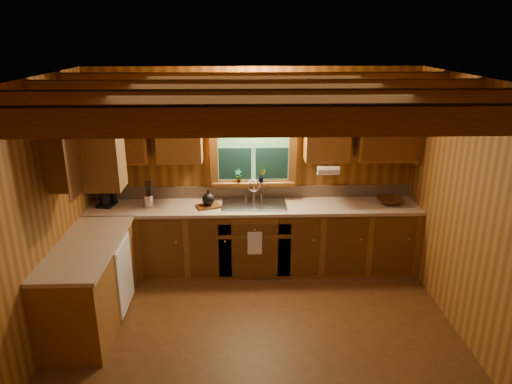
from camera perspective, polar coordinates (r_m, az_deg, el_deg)
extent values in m
plane|color=#522F13|center=(4.97, 0.31, -18.01)|extent=(4.20, 4.20, 0.00)
plane|color=brown|center=(3.99, 0.38, 13.36)|extent=(4.20, 4.20, 0.00)
plane|color=brown|center=(6.11, -0.33, 2.91)|extent=(4.20, 0.00, 4.20)
plane|color=brown|center=(2.67, 1.97, -20.23)|extent=(4.20, 0.00, 4.20)
plane|color=brown|center=(4.73, -26.06, -3.99)|extent=(0.00, 3.80, 3.80)
plane|color=brown|center=(4.87, 25.94, -3.36)|extent=(0.00, 3.80, 3.80)
cube|color=brown|center=(2.82, 1.31, 8.74)|extent=(4.20, 0.14, 0.18)
cube|color=brown|center=(3.61, 0.62, 11.00)|extent=(4.20, 0.14, 0.18)
cube|color=brown|center=(4.40, 0.17, 12.45)|extent=(4.20, 0.14, 0.18)
cube|color=brown|center=(5.19, -0.14, 13.45)|extent=(4.20, 0.14, 0.18)
cube|color=brown|center=(6.12, -0.24, -5.75)|extent=(4.20, 0.62, 0.86)
cube|color=brown|center=(5.39, -19.63, -10.62)|extent=(0.62, 1.60, 0.86)
cube|color=tan|center=(5.95, -0.24, -1.81)|extent=(4.20, 0.66, 0.04)
cube|color=tan|center=(5.18, -20.07, -6.28)|extent=(0.64, 1.60, 0.04)
cube|color=tan|center=(6.19, -0.32, 0.03)|extent=(4.20, 0.02, 0.16)
cube|color=white|center=(5.47, -15.78, -9.73)|extent=(0.02, 0.60, 0.80)
cube|color=brown|center=(6.01, -16.84, 7.14)|extent=(0.78, 0.34, 0.78)
cube|color=brown|center=(5.86, -9.40, 7.41)|extent=(0.55, 0.34, 0.78)
cube|color=brown|center=(5.91, 8.74, 7.54)|extent=(0.55, 0.34, 0.78)
cube|color=brown|center=(6.10, 16.02, 7.38)|extent=(0.78, 0.34, 0.78)
cube|color=brown|center=(5.11, -22.22, 4.54)|extent=(0.34, 1.10, 0.78)
cube|color=brown|center=(5.91, -0.33, 9.34)|extent=(1.12, 0.08, 0.10)
cube|color=brown|center=(6.13, -0.32, 1.01)|extent=(1.12, 0.08, 0.10)
cube|color=brown|center=(6.01, -5.21, 5.04)|extent=(0.10, 0.08, 0.80)
cube|color=brown|center=(6.04, 4.54, 5.12)|extent=(0.10, 0.08, 0.80)
cube|color=#437F37|center=(6.04, -0.33, 5.18)|extent=(0.92, 0.01, 0.80)
cube|color=#0F2B29|center=(6.06, -2.59, 3.48)|extent=(0.42, 0.02, 0.42)
cube|color=#0F2B29|center=(6.07, 1.94, 3.52)|extent=(0.42, 0.02, 0.42)
cylinder|color=black|center=(6.01, -0.33, 5.31)|extent=(0.92, 0.01, 0.01)
cube|color=brown|center=(6.08, -0.31, 1.07)|extent=(1.06, 0.14, 0.04)
cylinder|color=black|center=(5.88, -0.34, 11.55)|extent=(0.08, 0.03, 0.08)
cylinder|color=black|center=(5.82, -1.33, 11.46)|extent=(0.09, 0.17, 0.08)
cylinder|color=black|center=(5.82, 0.68, 11.47)|extent=(0.09, 0.17, 0.08)
sphere|color=#FFE0A5|center=(5.77, -1.92, 10.69)|extent=(0.13, 0.13, 0.13)
sphere|color=#FFE0A5|center=(5.78, 1.31, 10.71)|extent=(0.13, 0.13, 0.13)
cylinder|color=white|center=(5.83, 8.85, 2.61)|extent=(0.27, 0.11, 0.11)
cube|color=white|center=(5.79, -0.15, -6.29)|extent=(0.18, 0.01, 0.30)
cube|color=silver|center=(5.95, -0.25, -1.55)|extent=(0.82, 0.48, 0.02)
cube|color=#262628|center=(5.97, -2.07, -2.15)|extent=(0.34, 0.40, 0.14)
cube|color=#262628|center=(5.98, 1.58, -2.11)|extent=(0.34, 0.40, 0.14)
cylinder|color=silver|center=(6.08, -0.29, -0.03)|extent=(0.04, 0.04, 0.22)
torus|color=silver|center=(5.99, -0.28, 0.78)|extent=(0.16, 0.02, 0.16)
cube|color=black|center=(6.22, -17.80, -1.45)|extent=(0.19, 0.24, 0.03)
cube|color=black|center=(6.24, -17.77, 0.23)|extent=(0.19, 0.09, 0.32)
cube|color=black|center=(6.11, -18.14, 1.17)|extent=(0.19, 0.21, 0.04)
cylinder|color=black|center=(6.16, -17.96, -0.75)|extent=(0.12, 0.12, 0.14)
cylinder|color=silver|center=(6.03, -13.04, -1.05)|extent=(0.12, 0.12, 0.15)
cylinder|color=black|center=(5.97, -13.32, 0.33)|extent=(0.03, 0.04, 0.22)
cylinder|color=black|center=(5.98, -13.15, 0.36)|extent=(0.01, 0.01, 0.22)
cylinder|color=black|center=(5.98, -12.98, 0.39)|extent=(0.03, 0.04, 0.22)
cylinder|color=black|center=(5.99, -12.85, 0.42)|extent=(0.04, 0.06, 0.22)
cube|color=#573112|center=(5.90, -5.83, -1.72)|extent=(0.34, 0.29, 0.03)
sphere|color=black|center=(5.87, -5.86, -0.89)|extent=(0.16, 0.16, 0.16)
cylinder|color=black|center=(5.84, -5.90, 0.04)|extent=(0.03, 0.03, 0.04)
imported|color=#48230C|center=(6.23, 16.04, -1.02)|extent=(0.33, 0.33, 0.08)
imported|color=#573112|center=(6.03, -2.17, 1.96)|extent=(0.10, 0.07, 0.18)
imported|color=#573112|center=(6.03, 0.69, 2.00)|extent=(0.11, 0.09, 0.18)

